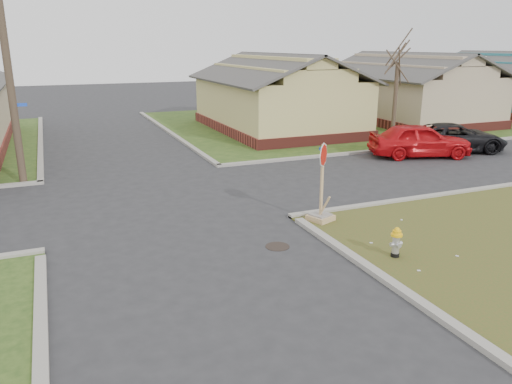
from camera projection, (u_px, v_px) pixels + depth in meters
name	position (u px, v px, depth m)	size (l,w,h in m)	color
ground	(192.00, 252.00, 12.85)	(120.00, 120.00, 0.00)	#29292C
verge_far_right	(415.00, 116.00, 36.86)	(37.00, 19.00, 0.05)	#294518
curbs	(153.00, 199.00, 17.27)	(80.00, 40.00, 0.12)	gray
manhole	(277.00, 246.00, 13.21)	(0.64, 0.64, 0.01)	black
side_house_yellow	(276.00, 95.00, 30.51)	(7.60, 11.60, 4.70)	maroon
side_house_tan	(409.00, 89.00, 34.19)	(7.60, 11.60, 4.70)	maroon
utility_pole	(7.00, 58.00, 17.86)	(1.80, 0.28, 9.00)	#3E2E23
tree_mid_right	(395.00, 103.00, 26.41)	(0.22, 0.22, 4.20)	#3E2E23
fire_hydrant	(396.00, 241.00, 12.36)	(0.29, 0.29, 0.78)	black
stop_sign	(321.00, 204.00, 14.91)	(0.67, 0.66, 2.38)	tan
red_sedan	(420.00, 140.00, 23.54)	(1.89, 4.69, 1.60)	red
dark_pickup	(454.00, 137.00, 24.84)	(2.30, 4.98, 1.38)	black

